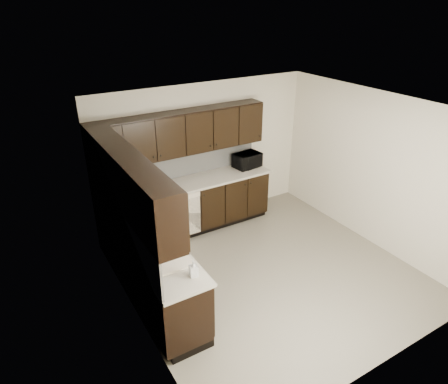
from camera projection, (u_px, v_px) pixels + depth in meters
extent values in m
plane|color=gray|center=(269.00, 272.00, 6.03)|extent=(4.00, 4.00, 0.00)
plane|color=white|center=(279.00, 109.00, 4.92)|extent=(4.00, 4.00, 0.00)
cube|color=beige|center=(204.00, 154.00, 7.01)|extent=(4.00, 0.02, 2.50)
cube|color=beige|center=(133.00, 240.00, 4.55)|extent=(0.02, 4.00, 2.50)
cube|color=beige|center=(373.00, 170.00, 6.40)|extent=(0.02, 4.00, 2.50)
cube|color=beige|center=(396.00, 279.00, 3.94)|extent=(4.00, 0.02, 2.50)
cube|color=black|center=(188.00, 208.00, 6.91)|extent=(3.00, 0.60, 0.90)
cube|color=black|center=(153.00, 274.00, 5.28)|extent=(0.60, 2.20, 0.90)
cube|color=black|center=(188.00, 227.00, 7.11)|extent=(3.00, 0.54, 0.10)
cube|color=black|center=(158.00, 297.00, 5.47)|extent=(0.54, 2.20, 0.10)
cube|color=#BCB4A4|center=(187.00, 184.00, 6.70)|extent=(3.03, 0.63, 0.04)
cube|color=#BCB4A4|center=(150.00, 244.00, 5.07)|extent=(0.63, 2.23, 0.04)
cube|color=#AEAEAA|center=(179.00, 164.00, 6.80)|extent=(3.00, 0.02, 0.48)
cube|color=#AEAEAA|center=(118.00, 222.00, 5.05)|extent=(0.02, 2.80, 0.48)
cube|color=black|center=(181.00, 133.00, 6.42)|extent=(3.00, 0.33, 0.70)
cube|color=black|center=(129.00, 182.00, 4.73)|extent=(0.33, 2.47, 0.70)
cube|color=beige|center=(185.00, 216.00, 6.57)|extent=(0.58, 0.02, 0.78)
cube|color=beige|center=(184.00, 198.00, 6.41)|extent=(0.58, 0.03, 0.08)
cylinder|color=black|center=(184.00, 198.00, 6.40)|extent=(0.04, 0.02, 0.04)
cube|color=beige|center=(161.00, 254.00, 4.84)|extent=(0.54, 0.82, 0.03)
cube|color=beige|center=(168.00, 268.00, 4.72)|extent=(0.42, 0.34, 0.16)
cube|color=beige|center=(155.00, 252.00, 5.03)|extent=(0.42, 0.34, 0.16)
cylinder|color=silver|center=(143.00, 251.00, 4.68)|extent=(0.03, 0.03, 0.26)
cylinder|color=silver|center=(146.00, 241.00, 4.65)|extent=(0.14, 0.02, 0.02)
cylinder|color=#B2B2B7|center=(168.00, 266.00, 4.71)|extent=(0.20, 0.20, 0.10)
imported|color=black|center=(247.00, 160.00, 7.24)|extent=(0.51, 0.38, 0.26)
imported|color=gray|center=(193.00, 269.00, 4.43)|extent=(0.10, 0.11, 0.20)
imported|color=gray|center=(141.00, 233.00, 5.07)|extent=(0.08, 0.08, 0.21)
cube|color=silver|center=(113.00, 195.00, 6.06)|extent=(0.38, 0.32, 0.21)
cube|color=white|center=(123.00, 203.00, 5.81)|extent=(0.57, 0.44, 0.21)
cylinder|color=#120E84|center=(161.00, 244.00, 4.83)|extent=(0.21, 0.21, 0.24)
cylinder|color=#0C887A|center=(159.00, 229.00, 5.19)|extent=(0.08, 0.08, 0.17)
cylinder|color=white|center=(134.00, 198.00, 5.88)|extent=(0.13, 0.13, 0.27)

